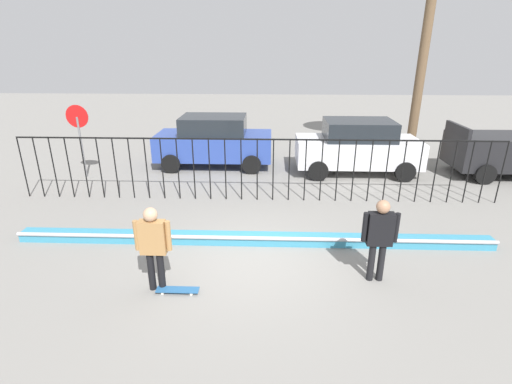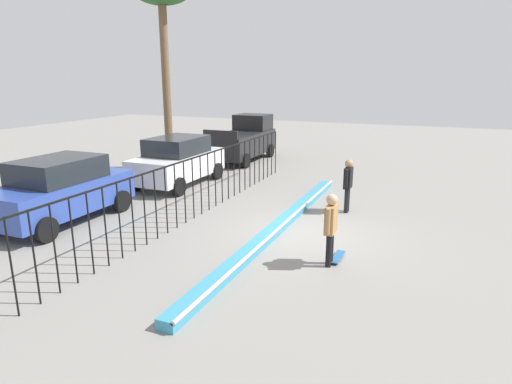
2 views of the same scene
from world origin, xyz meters
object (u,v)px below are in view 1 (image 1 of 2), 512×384
(camera_operator, at_px, (380,234))
(parked_car_white, at_px, (357,146))
(parked_car_blue, at_px, (214,141))
(skateboard, at_px, (178,290))
(skateboarder, at_px, (153,242))
(stop_sign, at_px, (79,131))

(camera_operator, distance_m, parked_car_white, 6.99)
(parked_car_blue, relative_size, parked_car_white, 1.00)
(parked_car_blue, bearing_deg, skateboard, -90.94)
(skateboard, relative_size, camera_operator, 0.47)
(camera_operator, relative_size, parked_car_blue, 0.39)
(skateboarder, distance_m, parked_car_white, 9.04)
(skateboard, height_order, stop_sign, stop_sign)
(parked_car_blue, height_order, parked_car_white, same)
(skateboard, relative_size, parked_car_blue, 0.19)
(skateboard, height_order, parked_car_blue, parked_car_blue)
(skateboarder, relative_size, camera_operator, 0.99)
(parked_car_blue, distance_m, stop_sign, 4.65)
(skateboarder, height_order, parked_car_white, parked_car_white)
(skateboard, bearing_deg, camera_operator, 16.87)
(stop_sign, bearing_deg, parked_car_white, 5.07)
(skateboard, distance_m, parked_car_blue, 8.21)
(parked_car_white, height_order, stop_sign, stop_sign)
(parked_car_white, relative_size, stop_sign, 1.72)
(skateboard, relative_size, parked_car_white, 0.19)
(parked_car_blue, bearing_deg, stop_sign, -164.81)
(camera_operator, height_order, stop_sign, stop_sign)
(skateboard, distance_m, parked_car_white, 8.95)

